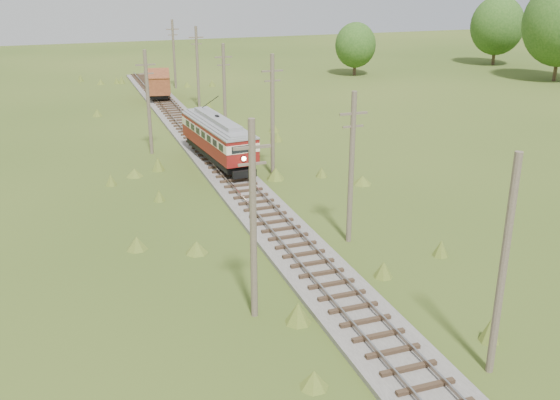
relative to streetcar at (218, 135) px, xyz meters
name	(u,v)px	position (x,y,z in m)	size (l,w,h in m)	color
railbed_main	(222,166)	(0.00, -0.90, -2.22)	(3.60, 96.00, 0.57)	#605B54
streetcar	(218,135)	(0.00, 0.00, 0.00)	(3.55, 11.17, 5.05)	black
gondola	(159,83)	(0.00, 28.38, -0.44)	(3.80, 8.18, 2.61)	black
gravel_pile	(215,124)	(2.62, 11.57, -1.91)	(2.97, 3.15, 1.08)	gray
utility_pole_r_1	(503,269)	(3.10, -29.90, 1.99)	(0.30, 0.30, 8.80)	brown
utility_pole_r_2	(351,167)	(3.30, -16.90, 2.01)	(1.60, 0.30, 8.60)	brown
utility_pole_r_3	(273,115)	(3.20, -3.90, 2.22)	(1.60, 0.30, 9.00)	brown
utility_pole_r_4	(224,89)	(3.00, 9.10, 1.91)	(1.60, 0.30, 8.40)	brown
utility_pole_r_5	(198,67)	(3.40, 22.10, 2.17)	(1.60, 0.30, 8.90)	brown
utility_pole_r_6	(174,54)	(3.20, 35.10, 2.06)	(1.60, 0.30, 8.70)	brown
utility_pole_l_a	(253,220)	(-4.20, -22.90, 2.22)	(1.60, 0.30, 9.00)	brown
utility_pole_l_b	(148,102)	(-4.50, 5.10, 2.01)	(1.60, 0.30, 8.60)	brown
tree_right_5	(497,26)	(56.00, 39.10, 3.78)	(8.40, 8.40, 10.82)	#38281C
tree_mid_b	(355,45)	(30.00, 37.10, 1.92)	(5.88, 5.88, 7.57)	#38281C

